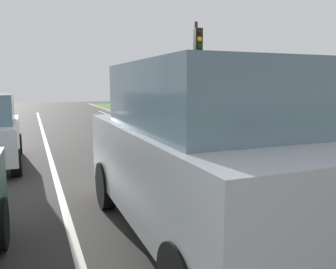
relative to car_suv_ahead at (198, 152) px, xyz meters
name	(u,v)px	position (x,y,z in m)	size (l,w,h in m)	color
ground_plane	(77,157)	(-0.84, 5.77, -1.17)	(60.00, 60.00, 0.00)	#383533
lane_line_center	(50,159)	(-1.54, 5.77, -1.16)	(0.12, 32.00, 0.01)	silver
lane_line_right_edge	(193,148)	(2.76, 5.77, -1.16)	(0.12, 32.00, 0.01)	silver
grass_verge_right	(313,138)	(7.66, 5.77, -1.14)	(9.00, 48.00, 0.06)	#47752D
curb_right	(207,145)	(3.26, 5.77, -1.11)	(0.24, 48.00, 0.12)	#9E9B93
car_suv_ahead	(198,152)	(0.00, 0.00, 0.00)	(1.98, 4.51, 2.28)	#B7BABF
traffic_light_near_right	(197,58)	(4.56, 9.18, 1.89)	(0.32, 0.50, 4.54)	#2D2D2D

